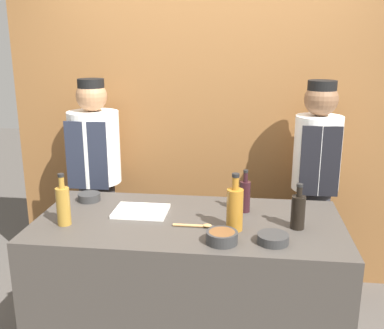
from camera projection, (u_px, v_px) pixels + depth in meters
The scene contains 13 objects.
cabinet_wall at pixel (207, 132), 3.58m from camera, with size 3.08×0.18×2.40m.
counter at pixel (189, 293), 2.66m from camera, with size 1.73×0.82×0.93m.
sauce_bowl_brown at pixel (222, 237), 2.24m from camera, with size 0.16×0.16×0.06m.
sauce_bowl_white at pixel (89, 197), 2.83m from camera, with size 0.14×0.14×0.05m.
sauce_bowl_red at pixel (273, 238), 2.24m from camera, with size 0.16×0.16×0.05m.
cutting_board at pixel (141, 211), 2.64m from camera, with size 0.31×0.23×0.02m.
bottle_amber at pixel (235, 208), 2.37m from camera, with size 0.09×0.09×0.31m.
bottle_vinegar at pixel (63, 205), 2.44m from camera, with size 0.07×0.07×0.29m.
bottle_wine at pixel (245, 195), 2.64m from camera, with size 0.06×0.06×0.26m.
bottle_soy at pixel (298, 211), 2.40m from camera, with size 0.08×0.08×0.25m.
wooden_spoon at pixel (196, 225), 2.43m from camera, with size 0.21×0.04×0.02m.
chef_left at pixel (96, 180), 3.40m from camera, with size 0.38×0.38×1.64m.
chef_right at pixel (315, 185), 3.20m from camera, with size 0.33×0.33×1.65m.
Camera 1 is at (0.31, -2.34, 1.91)m, focal length 42.00 mm.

